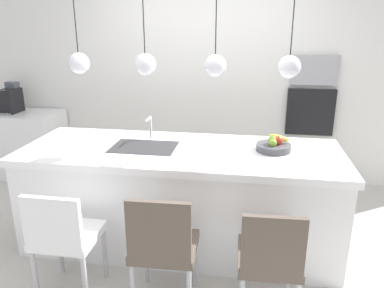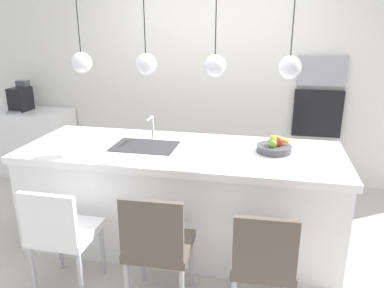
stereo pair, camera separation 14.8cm
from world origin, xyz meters
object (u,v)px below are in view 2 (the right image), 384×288
Objects in this scene: fruit_bowl at (275,147)px; oven at (317,113)px; chair_near at (61,232)px; chair_middle at (157,244)px; microwave at (322,71)px; coffee_machine at (21,98)px; chair_far at (263,259)px.

fruit_bowl is 1.59m from oven.
chair_middle is (0.72, -0.01, -0.00)m from chair_near.
microwave is 0.61× the size of chair_middle.
coffee_machine reaches higher than fruit_bowl.
coffee_machine is (-3.24, 1.21, 0.05)m from fruit_bowl.
coffee_machine is at bearing 139.28° from chair_middle.
chair_near is (1.76, -2.13, -0.50)m from coffee_machine.
chair_middle is at bearing -179.87° from chair_far.
fruit_bowl is 1.28m from chair_middle.
oven is at bearing 4.54° from coffee_machine.
chair_far is (-0.54, -2.43, -0.43)m from oven.
coffee_machine is 2.81m from chair_near.
coffee_machine is 0.44× the size of chair_near.
chair_near is 0.72m from chair_middle.
coffee_machine reaches higher than oven.
chair_middle reaches higher than chair_near.
oven is 0.65× the size of chair_near.
chair_near is (-1.98, -2.43, -0.91)m from microwave.
coffee_machine is 3.77m from microwave.
fruit_bowl is at bearing 32.07° from chair_near.
oven is 0.66× the size of chair_far.
oven is at bearing 71.56° from fruit_bowl.
coffee_machine is 0.43× the size of chair_middle.
coffee_machine is at bearing 159.56° from fruit_bowl.
fruit_bowl is at bearing 51.01° from chair_middle.
chair_middle is at bearing -117.27° from microwave.
oven is 3.16m from chair_near.
chair_middle is at bearing -128.99° from fruit_bowl.
oven is at bearing 62.73° from chair_middle.
chair_far is at bearing -92.59° from fruit_bowl.
microwave reaches higher than chair_far.
chair_middle is (-1.26, -2.44, -0.41)m from oven.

